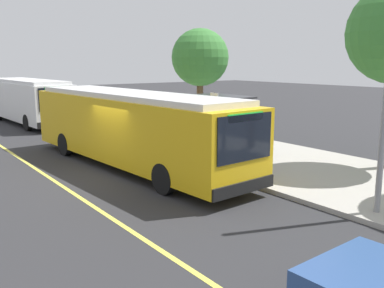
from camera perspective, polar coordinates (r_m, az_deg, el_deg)
name	(u,v)px	position (r m, az deg, el deg)	size (l,w,h in m)	color
ground_plane	(118,174)	(16.07, -9.91, -4.00)	(120.00, 120.00, 0.00)	#2B2B2D
sidewalk_curb	(238,152)	(19.39, 6.12, -1.11)	(44.00, 6.40, 0.15)	#A8A399
lane_stripe_center	(59,184)	(15.26, -17.34, -5.13)	(36.00, 0.14, 0.01)	#E0D64C
transit_bus_main	(131,126)	(16.86, -8.18, 2.36)	(12.37, 3.31, 2.95)	gold
transit_bus_second	(29,100)	(30.73, -21.01, 5.56)	(10.25, 3.02, 2.95)	white
bus_shelter	(221,111)	(19.37, 3.92, 4.44)	(2.90, 1.60, 2.48)	#333338
waiting_bench	(223,140)	(19.31, 4.20, 0.56)	(1.60, 0.48, 0.95)	brown
route_sign_post	(214,118)	(16.55, 3.00, 3.49)	(0.44, 0.08, 2.80)	#333338
pedestrian_commuter	(186,127)	(19.85, -0.85, 2.29)	(0.24, 0.40, 1.69)	#282D47
street_tree_downstreet	(200,58)	(23.45, 1.09, 11.42)	(3.09, 3.09, 5.73)	brown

